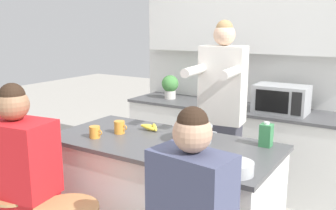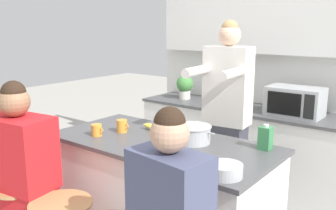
{
  "view_description": "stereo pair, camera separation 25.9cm",
  "coord_description": "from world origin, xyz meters",
  "px_view_note": "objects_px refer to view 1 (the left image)",
  "views": [
    {
      "loc": [
        1.4,
        -2.15,
        1.76
      ],
      "look_at": [
        0.0,
        0.08,
        1.19
      ],
      "focal_mm": 40.0,
      "sensor_mm": 36.0,
      "label": 1
    },
    {
      "loc": [
        1.61,
        -2.0,
        1.76
      ],
      "look_at": [
        0.0,
        0.08,
        1.19
      ],
      "focal_mm": 40.0,
      "sensor_mm": 36.0,
      "label": 2
    }
  ],
  "objects_px": {
    "person_cooking": "(221,130)",
    "coffee_cup_far": "(120,127)",
    "person_wrapped_blanket": "(21,195)",
    "juice_carton": "(266,135)",
    "banana_bunch": "(150,127)",
    "cooking_pot": "(194,133)",
    "microwave": "(281,99)",
    "coffee_cup_near": "(95,132)",
    "potted_plant": "(170,85)",
    "kitchen_island": "(162,201)",
    "fruit_bowl": "(236,168)"
  },
  "relations": [
    {
      "from": "coffee_cup_far",
      "to": "coffee_cup_near",
      "type": "bearing_deg",
      "value": -113.53
    },
    {
      "from": "banana_bunch",
      "to": "microwave",
      "type": "height_order",
      "value": "microwave"
    },
    {
      "from": "person_cooking",
      "to": "person_wrapped_blanket",
      "type": "height_order",
      "value": "person_cooking"
    },
    {
      "from": "fruit_bowl",
      "to": "cooking_pot",
      "type": "bearing_deg",
      "value": 140.49
    },
    {
      "from": "person_cooking",
      "to": "potted_plant",
      "type": "distance_m",
      "value": 1.48
    },
    {
      "from": "cooking_pot",
      "to": "potted_plant",
      "type": "relative_size",
      "value": 1.24
    },
    {
      "from": "cooking_pot",
      "to": "juice_carton",
      "type": "relative_size",
      "value": 2.05
    },
    {
      "from": "juice_carton",
      "to": "potted_plant",
      "type": "distance_m",
      "value": 2.07
    },
    {
      "from": "coffee_cup_near",
      "to": "kitchen_island",
      "type": "bearing_deg",
      "value": 22.8
    },
    {
      "from": "coffee_cup_far",
      "to": "microwave",
      "type": "relative_size",
      "value": 0.22
    },
    {
      "from": "person_wrapped_blanket",
      "to": "potted_plant",
      "type": "distance_m",
      "value": 2.39
    },
    {
      "from": "juice_carton",
      "to": "potted_plant",
      "type": "height_order",
      "value": "potted_plant"
    },
    {
      "from": "cooking_pot",
      "to": "coffee_cup_far",
      "type": "relative_size",
      "value": 3.1
    },
    {
      "from": "coffee_cup_far",
      "to": "microwave",
      "type": "xyz_separation_m",
      "value": [
        0.79,
        1.57,
        0.04
      ]
    },
    {
      "from": "kitchen_island",
      "to": "coffee_cup_far",
      "type": "height_order",
      "value": "coffee_cup_far"
    },
    {
      "from": "kitchen_island",
      "to": "person_cooking",
      "type": "height_order",
      "value": "person_cooking"
    },
    {
      "from": "microwave",
      "to": "person_cooking",
      "type": "bearing_deg",
      "value": -103.92
    },
    {
      "from": "coffee_cup_near",
      "to": "coffee_cup_far",
      "type": "xyz_separation_m",
      "value": [
        0.08,
        0.19,
        0.0
      ]
    },
    {
      "from": "coffee_cup_far",
      "to": "person_wrapped_blanket",
      "type": "bearing_deg",
      "value": -109.25
    },
    {
      "from": "cooking_pot",
      "to": "juice_carton",
      "type": "height_order",
      "value": "juice_carton"
    },
    {
      "from": "microwave",
      "to": "cooking_pot",
      "type": "bearing_deg",
      "value": -98.31
    },
    {
      "from": "kitchen_island",
      "to": "fruit_bowl",
      "type": "height_order",
      "value": "fruit_bowl"
    },
    {
      "from": "kitchen_island",
      "to": "potted_plant",
      "type": "xyz_separation_m",
      "value": [
        -0.93,
        1.61,
        0.57
      ]
    },
    {
      "from": "person_cooking",
      "to": "coffee_cup_far",
      "type": "height_order",
      "value": "person_cooking"
    },
    {
      "from": "person_wrapped_blanket",
      "to": "juice_carton",
      "type": "distance_m",
      "value": 1.69
    },
    {
      "from": "juice_carton",
      "to": "potted_plant",
      "type": "relative_size",
      "value": 0.61
    },
    {
      "from": "kitchen_island",
      "to": "cooking_pot",
      "type": "relative_size",
      "value": 4.7
    },
    {
      "from": "microwave",
      "to": "juice_carton",
      "type": "bearing_deg",
      "value": -78.75
    },
    {
      "from": "coffee_cup_near",
      "to": "potted_plant",
      "type": "height_order",
      "value": "potted_plant"
    },
    {
      "from": "cooking_pot",
      "to": "banana_bunch",
      "type": "height_order",
      "value": "cooking_pot"
    },
    {
      "from": "coffee_cup_near",
      "to": "juice_carton",
      "type": "relative_size",
      "value": 0.65
    },
    {
      "from": "person_cooking",
      "to": "coffee_cup_near",
      "type": "bearing_deg",
      "value": -133.95
    },
    {
      "from": "banana_bunch",
      "to": "juice_carton",
      "type": "height_order",
      "value": "juice_carton"
    },
    {
      "from": "cooking_pot",
      "to": "coffee_cup_far",
      "type": "bearing_deg",
      "value": -168.31
    },
    {
      "from": "coffee_cup_near",
      "to": "juice_carton",
      "type": "height_order",
      "value": "juice_carton"
    },
    {
      "from": "coffee_cup_far",
      "to": "banana_bunch",
      "type": "xyz_separation_m",
      "value": [
        0.15,
        0.2,
        -0.02
      ]
    },
    {
      "from": "kitchen_island",
      "to": "coffee_cup_far",
      "type": "relative_size",
      "value": 14.58
    },
    {
      "from": "kitchen_island",
      "to": "banana_bunch",
      "type": "height_order",
      "value": "banana_bunch"
    },
    {
      "from": "coffee_cup_near",
      "to": "microwave",
      "type": "relative_size",
      "value": 0.21
    },
    {
      "from": "kitchen_island",
      "to": "potted_plant",
      "type": "bearing_deg",
      "value": 119.94
    },
    {
      "from": "person_wrapped_blanket",
      "to": "cooking_pot",
      "type": "height_order",
      "value": "person_wrapped_blanket"
    },
    {
      "from": "person_cooking",
      "to": "kitchen_island",
      "type": "bearing_deg",
      "value": -111.89
    },
    {
      "from": "person_wrapped_blanket",
      "to": "fruit_bowl",
      "type": "relative_size",
      "value": 7.09
    },
    {
      "from": "coffee_cup_near",
      "to": "potted_plant",
      "type": "xyz_separation_m",
      "value": [
        -0.46,
        1.8,
        0.06
      ]
    },
    {
      "from": "cooking_pot",
      "to": "banana_bunch",
      "type": "xyz_separation_m",
      "value": [
        -0.43,
        0.08,
        -0.04
      ]
    },
    {
      "from": "person_wrapped_blanket",
      "to": "coffee_cup_far",
      "type": "distance_m",
      "value": 0.83
    },
    {
      "from": "person_cooking",
      "to": "coffee_cup_near",
      "type": "distance_m",
      "value": 1.05
    },
    {
      "from": "kitchen_island",
      "to": "juice_carton",
      "type": "bearing_deg",
      "value": 23.03
    },
    {
      "from": "banana_bunch",
      "to": "coffee_cup_near",
      "type": "bearing_deg",
      "value": -121.14
    },
    {
      "from": "person_wrapped_blanket",
      "to": "microwave",
      "type": "relative_size",
      "value": 2.7
    }
  ]
}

